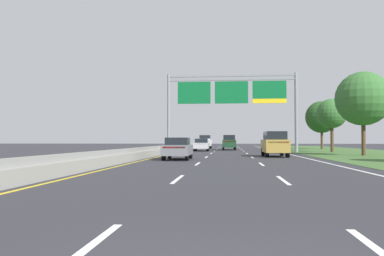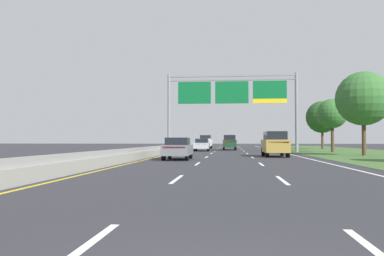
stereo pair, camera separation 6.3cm
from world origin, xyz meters
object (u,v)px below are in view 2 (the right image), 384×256
at_px(overhead_sign_gantry, 232,96).
at_px(roadside_tree_mid, 363,99).
at_px(car_gold_right_lane_suv, 275,144).
at_px(car_darkgreen_centre_lane_suv, 229,142).
at_px(roadside_tree_far, 332,114).
at_px(roadside_tree_distant, 322,117).
at_px(pickup_truck_white, 205,142).
at_px(car_grey_left_lane_sedan, 178,148).
at_px(car_silver_left_lane_sedan, 202,145).

relative_size(overhead_sign_gantry, roadside_tree_mid, 2.00).
bearing_deg(car_gold_right_lane_suv, car_darkgreen_centre_lane_suv, 8.79).
relative_size(car_gold_right_lane_suv, roadside_tree_mid, 0.63).
relative_size(car_gold_right_lane_suv, car_darkgreen_centre_lane_suv, 1.00).
relative_size(roadside_tree_far, roadside_tree_distant, 0.83).
bearing_deg(roadside_tree_distant, roadside_tree_far, -99.03).
bearing_deg(pickup_truck_white, car_darkgreen_centre_lane_suv, -149.88).
bearing_deg(roadside_tree_distant, overhead_sign_gantry, -130.17).
distance_m(car_darkgreen_centre_lane_suv, roadside_tree_far, 15.90).
height_order(pickup_truck_white, roadside_tree_mid, roadside_tree_mid).
bearing_deg(car_grey_left_lane_sedan, roadside_tree_mid, -62.89).
distance_m(car_silver_left_lane_sedan, car_darkgreen_centre_lane_suv, 7.73).
bearing_deg(pickup_truck_white, car_silver_left_lane_sedan, -176.76).
relative_size(overhead_sign_gantry, pickup_truck_white, 2.77).
relative_size(overhead_sign_gantry, roadside_tree_distant, 2.03).
xyz_separation_m(car_gold_right_lane_suv, roadside_tree_distant, (10.48, 28.41, 3.85)).
distance_m(pickup_truck_white, roadside_tree_distant, 18.72).
height_order(overhead_sign_gantry, car_silver_left_lane_sedan, overhead_sign_gantry).
bearing_deg(car_darkgreen_centre_lane_suv, car_grey_left_lane_sedan, 171.70).
bearing_deg(car_grey_left_lane_sedan, roadside_tree_distant, -28.64).
relative_size(pickup_truck_white, car_gold_right_lane_suv, 1.15).
height_order(car_silver_left_lane_sedan, car_darkgreen_centre_lane_suv, car_darkgreen_centre_lane_suv).
height_order(car_gold_right_lane_suv, roadside_tree_far, roadside_tree_far).
xyz_separation_m(car_darkgreen_centre_lane_suv, roadside_tree_distant, (14.29, 5.49, 3.85)).
bearing_deg(car_grey_left_lane_sedan, roadside_tree_far, -40.90).
relative_size(car_grey_left_lane_sedan, car_gold_right_lane_suv, 0.94).
xyz_separation_m(overhead_sign_gantry, pickup_truck_white, (-4.22, 18.29, -5.40)).
distance_m(pickup_truck_white, roadside_tree_mid, 31.91).
relative_size(car_silver_left_lane_sedan, roadside_tree_far, 0.72).
xyz_separation_m(pickup_truck_white, car_grey_left_lane_sedan, (0.26, -35.64, -0.26)).
bearing_deg(roadside_tree_mid, roadside_tree_distant, 84.78).
distance_m(roadside_tree_far, roadside_tree_distant, 15.79).
bearing_deg(roadside_tree_mid, roadside_tree_far, 90.72).
relative_size(car_silver_left_lane_sedan, roadside_tree_mid, 0.59).
bearing_deg(overhead_sign_gantry, pickup_truck_white, 103.00).
bearing_deg(roadside_tree_far, roadside_tree_mid, -89.28).
distance_m(car_gold_right_lane_suv, roadside_tree_distant, 30.53).
relative_size(roadside_tree_mid, roadside_tree_distant, 1.01).
xyz_separation_m(roadside_tree_far, roadside_tree_distant, (2.48, 15.58, 0.52)).
bearing_deg(roadside_tree_distant, roadside_tree_mid, -95.22).
bearing_deg(pickup_truck_white, overhead_sign_gantry, -165.63).
relative_size(car_grey_left_lane_sedan, car_darkgreen_centre_lane_suv, 0.94).
bearing_deg(pickup_truck_white, roadside_tree_distant, -93.93).
bearing_deg(car_gold_right_lane_suv, roadside_tree_distant, -20.91).
xyz_separation_m(car_silver_left_lane_sedan, roadside_tree_distant, (17.77, 12.39, 4.13)).
relative_size(car_gold_right_lane_suv, roadside_tree_distant, 0.64).
bearing_deg(car_darkgreen_centre_lane_suv, roadside_tree_mid, -150.34).
xyz_separation_m(roadside_tree_mid, roadside_tree_distant, (2.35, 25.69, -0.14)).
distance_m(overhead_sign_gantry, car_gold_right_lane_suv, 13.45).
height_order(car_grey_left_lane_sedan, roadside_tree_far, roadside_tree_far).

